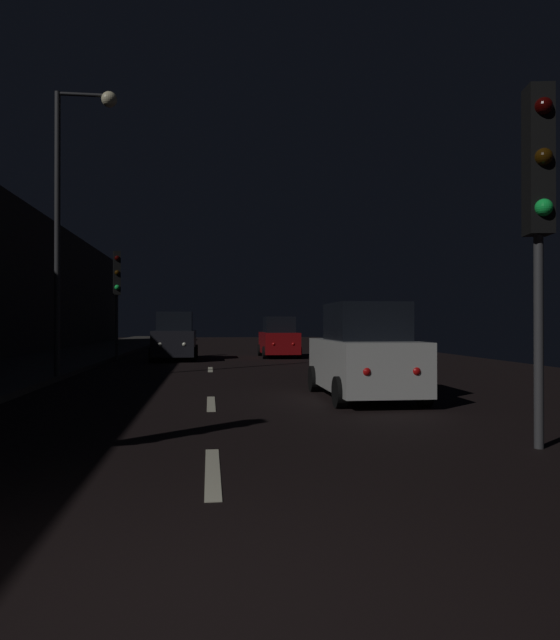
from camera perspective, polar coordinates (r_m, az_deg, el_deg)
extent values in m
cube|color=black|center=(27.95, -6.73, -3.63)|extent=(25.07, 84.00, 0.02)
cube|color=#33302D|center=(28.65, -19.53, -3.37)|extent=(4.40, 84.00, 0.15)
cube|color=beige|center=(6.60, -6.49, -14.24)|extent=(0.16, 2.20, 0.01)
cube|color=beige|center=(11.94, -6.63, -7.97)|extent=(0.16, 2.20, 0.01)
cube|color=beige|center=(20.70, -6.71, -4.74)|extent=(0.16, 2.20, 0.01)
cylinder|color=#38383A|center=(26.76, -15.40, -0.70)|extent=(0.12, 0.12, 2.85)
cube|color=black|center=(26.85, -15.39, 4.37)|extent=(0.37, 0.40, 1.90)
sphere|color=black|center=(26.74, -15.36, 5.75)|extent=(0.22, 0.22, 0.22)
sphere|color=black|center=(26.68, -15.37, 4.40)|extent=(0.22, 0.22, 0.22)
sphere|color=#19D84C|center=(26.63, -15.37, 3.04)|extent=(0.22, 0.22, 0.22)
cylinder|color=#38383A|center=(8.25, 23.58, -1.91)|extent=(0.12, 0.12, 2.72)
cube|color=black|center=(8.51, 23.54, 13.84)|extent=(0.36, 0.39, 1.90)
sphere|color=black|center=(8.53, 23.97, 18.25)|extent=(0.22, 0.22, 0.22)
sphere|color=black|center=(8.35, 23.98, 14.12)|extent=(0.22, 0.22, 0.22)
sphere|color=#19D84C|center=(8.21, 24.00, 9.84)|extent=(0.22, 0.22, 0.22)
cylinder|color=#2D2D30|center=(17.77, -20.59, 7.55)|extent=(0.16, 0.16, 8.05)
cylinder|color=#2D2D30|center=(18.59, -18.33, 19.84)|extent=(1.40, 0.10, 0.10)
sphere|color=beige|center=(18.43, -16.07, 19.68)|extent=(0.44, 0.44, 0.44)
cube|color=black|center=(26.41, -10.05, -2.17)|extent=(1.75, 4.08, 1.07)
cube|color=black|center=(26.54, -10.03, -0.12)|extent=(1.49, 2.04, 0.82)
cylinder|color=black|center=(24.97, -8.27, -3.29)|extent=(0.21, 0.62, 0.62)
cylinder|color=black|center=(25.07, -12.20, -3.27)|extent=(0.21, 0.62, 0.62)
cylinder|color=black|center=(27.82, -8.12, -2.99)|extent=(0.21, 0.62, 0.62)
cylinder|color=black|center=(27.91, -11.65, -2.97)|extent=(0.21, 0.62, 0.62)
sphere|color=white|center=(24.39, -9.19, -2.32)|extent=(0.18, 0.18, 0.18)
sphere|color=white|center=(24.45, -11.44, -2.31)|extent=(0.18, 0.18, 0.18)
sphere|color=red|center=(28.39, -8.85, -2.04)|extent=(0.18, 0.18, 0.18)
sphere|color=red|center=(28.44, -10.79, -2.04)|extent=(0.18, 0.18, 0.18)
cube|color=maroon|center=(28.17, -0.13, -2.19)|extent=(1.59, 3.72, 0.97)
cube|color=black|center=(28.02, -0.10, -0.45)|extent=(1.36, 1.86, 0.74)
cylinder|color=black|center=(29.40, -1.94, -2.90)|extent=(0.19, 0.57, 0.57)
cylinder|color=black|center=(29.57, 1.08, -2.89)|extent=(0.19, 0.57, 0.57)
cylinder|color=black|center=(26.81, -1.47, -3.15)|extent=(0.19, 0.57, 0.57)
cylinder|color=black|center=(27.00, 1.84, -3.13)|extent=(0.19, 0.57, 0.57)
sphere|color=slate|center=(29.93, -1.37, -2.09)|extent=(0.16, 0.16, 0.16)
sphere|color=slate|center=(30.03, 0.30, -2.08)|extent=(0.16, 0.16, 0.16)
sphere|color=red|center=(26.31, -0.62, -2.32)|extent=(0.16, 0.16, 0.16)
sphere|color=red|center=(26.42, 1.27, -2.32)|extent=(0.16, 0.16, 0.16)
cube|color=silver|center=(12.79, 8.05, -4.23)|extent=(1.69, 3.93, 1.03)
cube|color=black|center=(12.63, 8.21, -0.15)|extent=(1.43, 1.97, 0.79)
cylinder|color=black|center=(13.99, 3.31, -5.64)|extent=(0.21, 0.60, 0.60)
cylinder|color=black|center=(14.37, 9.84, -5.50)|extent=(0.21, 0.60, 0.60)
cylinder|color=black|center=(11.30, 5.78, -6.91)|extent=(0.21, 0.60, 0.60)
cylinder|color=black|center=(11.77, 13.70, -6.64)|extent=(0.21, 0.60, 0.60)
sphere|color=slate|center=(14.56, 4.33, -3.76)|extent=(0.17, 0.17, 0.17)
sphere|color=slate|center=(14.77, 7.87, -3.71)|extent=(0.17, 0.17, 0.17)
sphere|color=red|center=(10.82, 8.29, -4.94)|extent=(0.17, 0.17, 0.17)
sphere|color=red|center=(11.09, 12.94, -4.82)|extent=(0.17, 0.17, 0.17)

